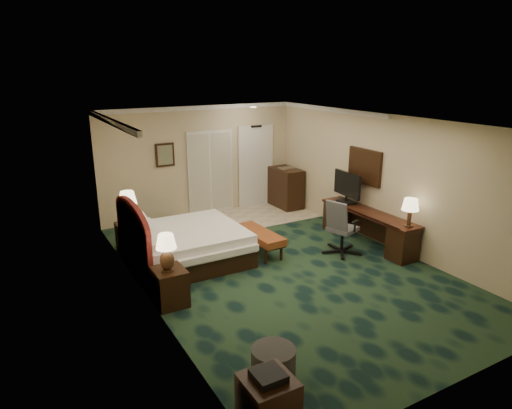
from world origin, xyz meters
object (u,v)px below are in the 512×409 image
desk_chair (343,226)px  lamp_far (128,208)px  ottoman (273,363)px  side_table (268,402)px  bed (188,245)px  lamp_near (167,253)px  tv (347,188)px  nightstand_near (170,287)px  minibar (286,188)px  desk (367,228)px  bed_bench (259,242)px  nightstand_far (130,238)px

desk_chair → lamp_far: bearing=132.4°
ottoman → side_table: side_table is taller
bed → side_table: bed is taller
lamp_near → tv: tv is taller
nightstand_near → minibar: (4.42, 3.48, 0.22)m
bed → desk_chair: bearing=-22.0°
lamp_far → desk_chair: size_ratio=0.60×
tv → desk_chair: 1.26m
side_table → lamp_far: bearing=90.3°
desk_chair → lamp_near: bearing=166.6°
ottoman → desk_chair: bearing=39.0°
bed → desk_chair: 3.05m
nightstand_near → desk: 4.48m
lamp_near → tv: 4.65m
desk_chair → bed_bench: bearing=130.9°
nightstand_far → desk: (4.45, -1.96, 0.05)m
desk_chair → minibar: 3.28m
bed_bench → side_table: bearing=-121.7°
desk → tv: size_ratio=2.78×
lamp_near → minibar: (4.45, 3.52, -0.37)m
nightstand_near → ottoman: nightstand_near is taller
tv → lamp_near: bearing=-160.7°
nightstand_near → desk_chair: desk_chair is taller
desk → bed: bearing=164.3°
nightstand_near → lamp_far: lamp_far is taller
nightstand_far → desk_chair: desk_chair is taller
nightstand_far → minibar: (4.42, 1.11, 0.21)m
lamp_far → desk_chair: bearing=-29.4°
bed → bed_bench: (1.40, -0.29, -0.10)m
lamp_far → side_table: (0.03, -5.28, -0.66)m
tv → lamp_far: bearing=169.5°
lamp_far → bed_bench: 2.66m
minibar → nightstand_near: bearing=-141.8°
ottoman → nightstand_near: bearing=101.8°
nightstand_near → desk_chair: 3.70m
nightstand_near → lamp_near: (-0.03, -0.04, 0.59)m
lamp_near → bed: bearing=58.7°
nightstand_near → ottoman: (0.48, -2.31, -0.10)m
nightstand_far → desk: desk is taller
nightstand_far → lamp_far: (0.00, -0.02, 0.64)m
tv → minibar: 2.41m
nightstand_far → ottoman: nightstand_far is taller
lamp_far → minibar: (4.41, 1.13, -0.43)m
lamp_far → bed: bearing=-47.4°
tv → bed_bench: bearing=-175.2°
bed_bench → side_table: side_table is taller
nightstand_near → tv: (4.47, 1.13, 0.76)m
ottoman → desk: size_ratio=0.22×
desk_chair → minibar: bearing=58.6°
lamp_near → desk_chair: (3.71, 0.32, -0.33)m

